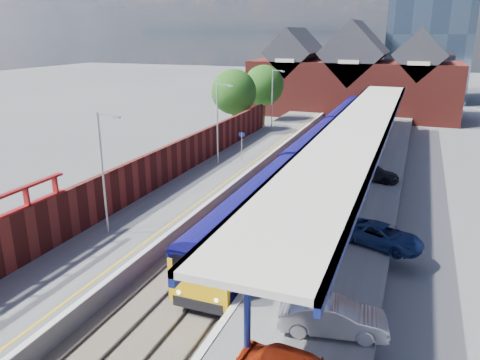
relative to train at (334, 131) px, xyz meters
The scene contains 21 objects.
ground 4.90m from the train, 109.74° to the right, with size 240.00×240.00×0.00m, color #5B5B5E.
ballast_bed 14.39m from the train, 96.02° to the right, with size 6.00×76.00×0.06m, color #473D33.
rails 14.38m from the train, 96.02° to the right, with size 4.51×76.00×0.14m.
left_platform 15.88m from the train, 116.28° to the right, with size 5.00×76.00×1.00m, color #565659.
right_platform 14.95m from the train, 72.35° to the right, with size 6.00×76.00×1.00m, color #565659.
coping_left 14.94m from the train, 108.15° to the right, with size 0.30×76.00×0.05m, color silver.
coping_right 14.30m from the train, 83.33° to the right, with size 0.30×76.00×0.05m, color silver.
yellow_line 15.14m from the train, 110.32° to the right, with size 0.14×76.00×0.01m, color yellow.
train is the anchor object (origin of this frame).
canopy 13.22m from the train, 71.91° to the right, with size 4.50×52.00×4.48m.
lamp_post_b 29.38m from the train, 105.59° to the right, with size 1.48×0.18×7.00m.
lamp_post_c 14.76m from the train, 122.86° to the right, with size 1.48×0.18×7.00m.
lamp_post_d 9.20m from the train, 153.96° to the left, with size 1.48×0.18×7.00m.
platform_sign 12.07m from the train, 122.58° to the right, with size 0.55×0.08×2.50m.
brick_wall 22.75m from the train, 114.95° to the right, with size 0.35×50.00×3.86m.
station_building 24.11m from the train, 93.58° to the left, with size 30.00×12.12×13.78m.
tree_near 12.40m from the train, behind, with size 5.20×5.20×8.10m.
tree_far 14.93m from the train, 138.06° to the left, with size 5.20×5.20×8.10m.
parked_car_silver 33.53m from the train, 79.93° to the right, with size 1.44×4.14×1.36m, color #B5B4B9.
parked_car_dark 13.45m from the train, 67.08° to the right, with size 1.68×4.14×1.20m, color black.
parked_car_blue 25.41m from the train, 73.99° to the right, with size 2.02×4.39×1.22m, color navy.
Camera 1 is at (9.54, -14.57, 12.08)m, focal length 35.00 mm.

